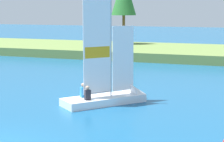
# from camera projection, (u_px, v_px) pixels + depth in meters

# --- Properties ---
(shore_bank) EXTENTS (80.00, 12.11, 0.86)m
(shore_bank) POSITION_uv_depth(u_px,v_px,m) (169.00, 52.00, 41.89)
(shore_bank) COLOR olive
(shore_bank) RESTS_ON ground
(sailboat) EXTENTS (4.18, 4.68, 6.53)m
(sailboat) POSITION_uv_depth(u_px,v_px,m) (118.00, 94.00, 21.10)
(sailboat) COLOR white
(sailboat) RESTS_ON ground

